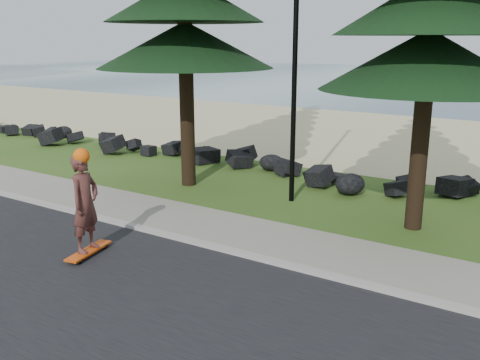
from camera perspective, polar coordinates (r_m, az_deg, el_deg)
The scene contains 8 objects.
ground at distance 12.52m, azimuth -1.34°, elevation -5.82°, with size 160.00×160.00×0.00m, color #33561B.
road at distance 9.47m, azimuth -17.26°, elevation -13.62°, with size 160.00×7.00×0.02m, color black.
kerb at distance 11.82m, azimuth -3.81°, elevation -6.88°, with size 160.00×0.20×0.10m, color #A49B93.
sidewalk at distance 12.66m, azimuth -0.83°, elevation -5.38°, with size 160.00×2.00×0.08m, color gray.
beach_sand at distance 25.44m, azimuth 17.38°, elevation 4.20°, with size 160.00×15.00×0.01m, color #CEC189.
seawall_boulders at distance 17.22m, azimuth 9.19°, elevation -0.21°, with size 60.00×2.40×1.10m, color black, non-canonical shape.
lamp_post at distance 14.47m, azimuth 5.90°, elevation 13.66°, with size 0.25×0.14×8.14m.
skateboarder at distance 11.39m, azimuth -16.20°, elevation -2.45°, with size 0.63×1.26×2.29m.
Camera 1 is at (6.60, -9.67, 4.42)m, focal length 40.00 mm.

